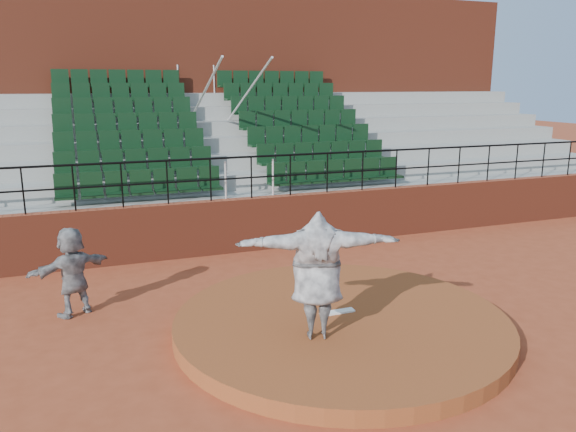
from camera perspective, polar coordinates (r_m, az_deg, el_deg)
name	(u,v)px	position (r m, az deg, el deg)	size (l,w,h in m)	color
ground	(341,330)	(9.55, 5.39, -11.47)	(90.00, 90.00, 0.00)	#953D21
pitchers_mound	(341,323)	(9.50, 5.41, -10.78)	(5.50, 5.50, 0.25)	brown
pitching_rubber	(337,312)	(9.57, 5.03, -9.68)	(0.60, 0.15, 0.03)	white
boundary_wall	(252,224)	(13.75, -3.67, -0.81)	(24.00, 0.30, 1.30)	maroon
wall_railing	(251,168)	(13.49, -3.75, 4.89)	(24.04, 0.05, 1.03)	black
seating_deck	(216,171)	(17.05, -7.30, 4.60)	(24.00, 5.97, 4.63)	gray
press_box_facade	(188,97)	(20.74, -10.08, 11.85)	(24.00, 3.00, 7.10)	maroon
pitcher	(317,275)	(8.37, 2.98, -6.01)	(2.40, 0.65, 1.95)	black
fielder	(72,271)	(10.54, -21.06, -5.26)	(1.48, 0.47, 1.60)	black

